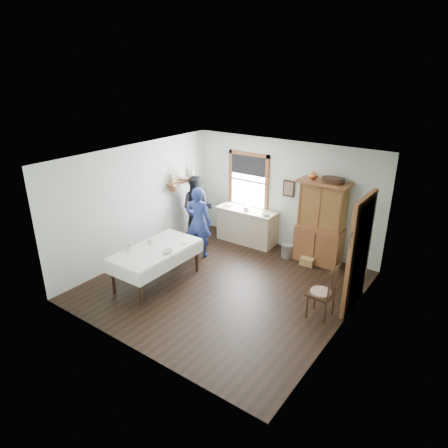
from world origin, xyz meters
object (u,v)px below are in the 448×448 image
object	(u,v)px
work_counter	(247,226)
dining_table	(157,265)
wicker_basket	(307,261)
pail	(287,250)
woman_blue	(199,225)
figure_dark	(197,211)
spindle_chair	(321,291)
china_hutch	(321,223)

from	to	relation	value
work_counter	dining_table	distance (m)	2.88
dining_table	wicker_basket	bearing A→B (deg)	48.27
pail	woman_blue	distance (m)	2.23
wicker_basket	woman_blue	bearing A→B (deg)	-156.03
woman_blue	figure_dark	world-z (taller)	woman_blue
dining_table	spindle_chair	world-z (taller)	spindle_chair
wicker_basket	work_counter	bearing A→B (deg)	171.48
china_hutch	pail	distance (m)	1.09
dining_table	spindle_chair	distance (m)	3.43
pail	woman_blue	size ratio (longest dim) A/B	0.20
wicker_basket	china_hutch	bearing A→B (deg)	71.17
spindle_chair	pail	distance (m)	2.49
china_hutch	figure_dark	bearing A→B (deg)	-168.63
pail	figure_dark	size ratio (longest dim) A/B	0.20
spindle_chair	woman_blue	bearing A→B (deg)	171.49
dining_table	pail	world-z (taller)	dining_table
china_hutch	figure_dark	xyz separation A→B (m)	(-3.12, -0.62, -0.19)
work_counter	china_hutch	distance (m)	2.03
dining_table	work_counter	bearing A→B (deg)	81.39
dining_table	woman_blue	size ratio (longest dim) A/B	1.22
dining_table	pail	distance (m)	3.19
woman_blue	pail	bearing A→B (deg)	-162.53
figure_dark	china_hutch	bearing A→B (deg)	-17.40
work_counter	dining_table	bearing A→B (deg)	-99.78
pail	work_counter	bearing A→B (deg)	172.91
spindle_chair	figure_dark	bearing A→B (deg)	163.41
wicker_basket	figure_dark	bearing A→B (deg)	-174.24
work_counter	china_hutch	xyz separation A→B (m)	(1.96, 0.04, 0.53)
work_counter	woman_blue	bearing A→B (deg)	-112.15
pail	spindle_chair	bearing A→B (deg)	-48.89
pail	figure_dark	bearing A→B (deg)	-170.14
china_hutch	wicker_basket	bearing A→B (deg)	-108.68
figure_dark	pail	bearing A→B (deg)	-18.75
pail	figure_dark	xyz separation A→B (m)	(-2.44, -0.42, 0.63)
china_hutch	wicker_basket	world-z (taller)	china_hutch
work_counter	spindle_chair	bearing A→B (deg)	-36.01
dining_table	spindle_chair	xyz separation A→B (m)	(3.33, 0.83, 0.13)
work_counter	spindle_chair	world-z (taller)	spindle_chair
spindle_chair	figure_dark	xyz separation A→B (m)	(-4.06, 1.43, 0.27)
work_counter	spindle_chair	xyz separation A→B (m)	(2.90, -2.02, 0.07)
spindle_chair	figure_dark	size ratio (longest dim) A/B	0.66
work_counter	woman_blue	distance (m)	1.47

